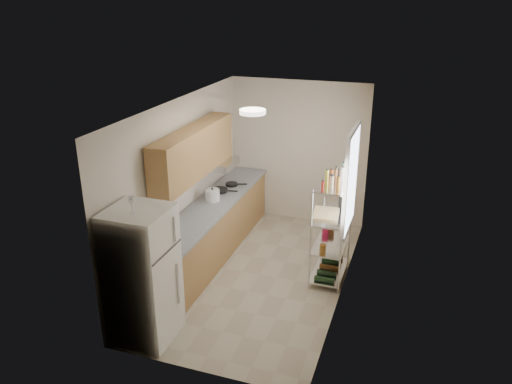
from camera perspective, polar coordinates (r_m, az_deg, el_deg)
room at (r=7.10m, az=0.43°, el=-0.39°), size 2.52×4.42×2.62m
counter_run at (r=8.12m, az=-4.79°, el=-4.04°), size 0.63×3.51×0.90m
upper_cabinets at (r=7.39m, az=-7.12°, el=4.55°), size 0.33×2.20×0.72m
range_hood at (r=8.19m, az=-4.24°, el=3.28°), size 0.50×0.60×0.12m
window at (r=7.08m, az=10.80°, el=1.31°), size 0.06×1.00×1.46m
bakers_rack at (r=7.22m, az=8.77°, el=-1.92°), size 0.45×0.90×1.73m
ceiling_dome at (r=6.45m, az=-0.39°, el=9.17°), size 0.34×0.34×0.05m
refrigerator at (r=6.17m, az=-12.82°, el=-9.26°), size 0.70×0.70×1.70m
wine_glass_a at (r=5.67m, az=-13.98°, el=-1.42°), size 0.07×0.07×0.20m
wine_glass_b at (r=5.64m, az=-14.04°, el=-1.72°), size 0.06×0.06×0.17m
rice_cooker at (r=7.96m, az=-5.00°, el=-0.34°), size 0.23×0.23×0.18m
frying_pan_large at (r=8.33m, az=-4.20°, el=0.20°), size 0.32×0.32×0.05m
frying_pan_small at (r=8.59m, az=-2.80°, el=0.88°), size 0.27×0.27×0.04m
cutting_board at (r=7.25m, az=8.01°, el=-2.47°), size 0.41×0.50×0.03m
espresso_machine at (r=7.49m, az=10.31°, el=-0.77°), size 0.19×0.26×0.28m
storage_bag at (r=7.73m, az=7.94°, el=-4.10°), size 0.11×0.14×0.15m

